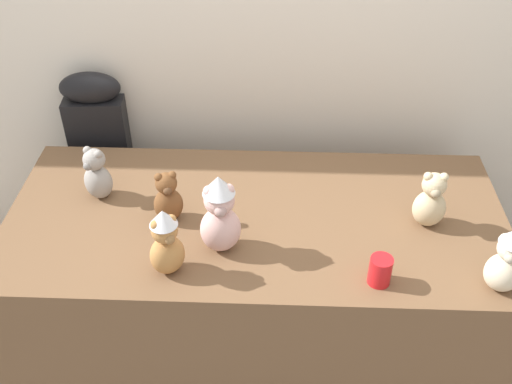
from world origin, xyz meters
TOP-DOWN VIEW (x-y plane):
  - ground_plane at (0.00, 0.00)m, footprint 10.00×10.00m
  - wall_back at (0.00, 0.96)m, footprint 7.00×0.08m
  - display_table at (0.00, 0.25)m, footprint 1.99×0.92m
  - instrument_case at (-0.78, 0.84)m, footprint 0.29×0.14m
  - teddy_bear_caramel at (-0.30, -0.06)m, footprint 0.16×0.16m
  - teddy_bear_blush at (-0.12, 0.06)m, footprint 0.17×0.15m
  - teddy_bear_sand at (0.67, 0.23)m, footprint 0.13×0.11m
  - teddy_bear_ash at (-0.65, 0.35)m, footprint 0.15×0.15m
  - teddy_bear_cream at (0.85, -0.11)m, footprint 0.15×0.14m
  - teddy_bear_chestnut at (-0.34, 0.22)m, footprint 0.14×0.13m
  - party_cup_red at (0.44, -0.09)m, footprint 0.08×0.08m

SIDE VIEW (x-z plane):
  - ground_plane at x=0.00m, z-range 0.00..0.00m
  - display_table at x=0.00m, z-range 0.00..0.71m
  - instrument_case at x=-0.78m, z-range 0.00..1.03m
  - party_cup_red at x=0.44m, z-range 0.71..0.82m
  - teddy_bear_chestnut at x=-0.34m, z-range 0.70..0.93m
  - teddy_bear_ash at x=-0.65m, z-range 0.70..0.94m
  - teddy_bear_sand at x=0.67m, z-range 0.70..0.95m
  - teddy_bear_cream at x=0.85m, z-range 0.71..0.98m
  - teddy_bear_caramel at x=-0.30m, z-range 0.71..0.98m
  - teddy_bear_blush at x=-0.12m, z-range 0.71..1.04m
  - wall_back at x=0.00m, z-range 0.00..2.60m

